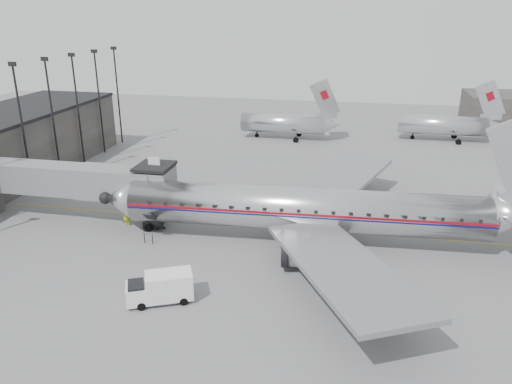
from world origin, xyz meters
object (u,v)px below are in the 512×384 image
baggage_cart_white (327,273)px  airliner (314,210)px  ramp_worker (126,217)px  service_van (161,287)px  baggage_cart_navy (315,238)px

baggage_cart_white → airliner: bearing=91.8°
airliner → baggage_cart_white: 7.72m
baggage_cart_white → ramp_worker: (-20.67, 7.03, 0.11)m
service_van → baggage_cart_navy: bearing=23.3°
airliner → baggage_cart_white: (1.85, -7.08, -2.48)m
baggage_cart_navy → baggage_cart_white: 6.23m
airliner → ramp_worker: size_ratio=22.60×
service_van → baggage_cart_white: bearing=-0.1°
service_van → baggage_cart_navy: size_ratio=2.13×
service_van → baggage_cart_navy: service_van is taller
baggage_cart_navy → baggage_cart_white: size_ratio=1.12×
airliner → ramp_worker: (-18.82, -0.05, -2.37)m
airliner → ramp_worker: airliner is taller
baggage_cart_navy → airliner: bearing=99.4°
baggage_cart_white → ramp_worker: size_ratio=1.20×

